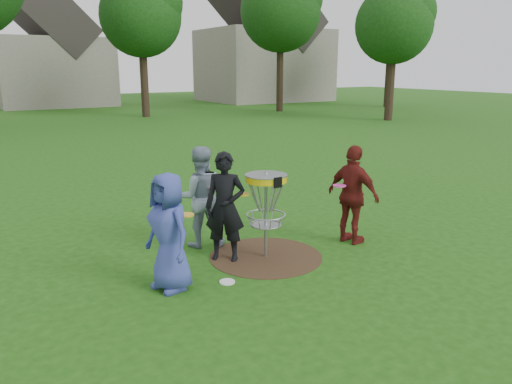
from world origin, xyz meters
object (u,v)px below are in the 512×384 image
player_black (225,207)px  disc_golf_basket (266,195)px  player_maroon (353,195)px  player_grey (200,197)px  player_blue (169,232)px

player_black → disc_golf_basket: size_ratio=1.24×
disc_golf_basket → player_maroon: bearing=-6.9°
player_black → disc_golf_basket: player_black is taller
player_black → player_maroon: size_ratio=1.01×
player_grey → disc_golf_basket: (0.65, -1.02, 0.17)m
player_blue → player_maroon: 3.35m
player_black → player_grey: player_black is taller
player_maroon → disc_golf_basket: bearing=70.3°
player_black → player_maroon: 2.25m
player_grey → player_maroon: bearing=170.5°
player_blue → player_maroon: size_ratio=0.96×
player_grey → player_blue: bearing=69.8°
player_blue → disc_golf_basket: player_blue is taller
player_black → player_grey: size_ratio=1.01×
player_grey → player_maroon: 2.57m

